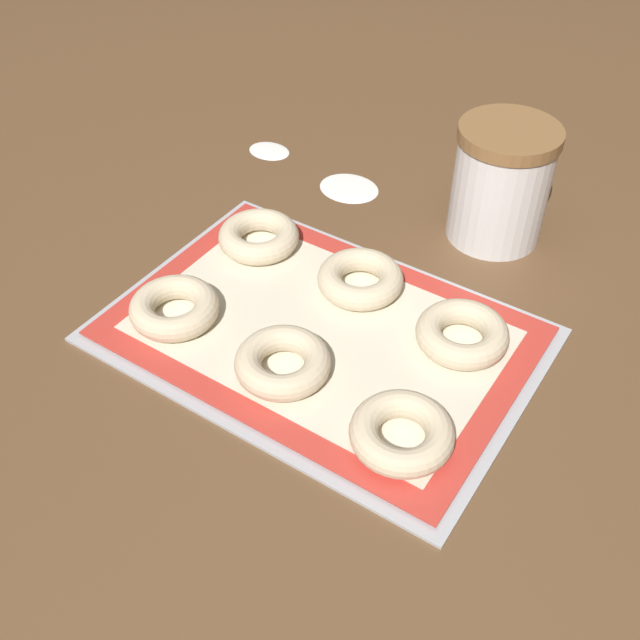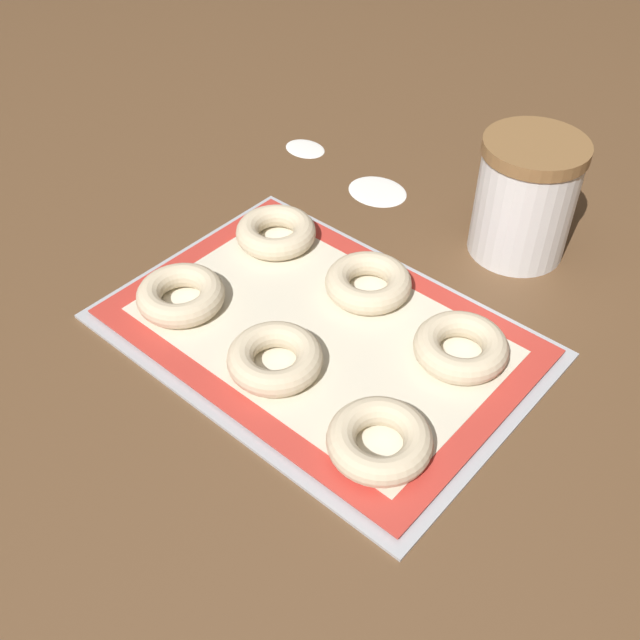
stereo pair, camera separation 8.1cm
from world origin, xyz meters
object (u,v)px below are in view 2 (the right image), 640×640
flour_canister (525,198)px  baking_tray (320,334)px  bagel_front_center (275,358)px  bagel_back_center (368,283)px  bagel_front_right (380,440)px  bagel_back_left (276,232)px  bagel_front_left (181,295)px  bagel_back_right (461,347)px

flour_canister → baking_tray: bearing=-105.8°
bagel_front_center → bagel_back_center: same height
bagel_front_right → bagel_back_left: bearing=149.9°
bagel_back_left → bagel_back_center: (0.15, -0.00, 0.00)m
bagel_front_center → bagel_back_left: 0.22m
baking_tray → bagel_front_center: bearing=-87.5°
baking_tray → bagel_front_right: 0.18m
flour_canister → bagel_front_left: bearing=-122.4°
bagel_front_left → bagel_back_center: size_ratio=1.00×
bagel_back_center → bagel_front_right: bearing=-48.9°
bagel_front_right → flour_canister: size_ratio=0.66×
bagel_back_left → bagel_back_right: size_ratio=1.00×
baking_tray → bagel_back_left: (-0.15, 0.09, 0.02)m
bagel_back_center → flour_canister: bearing=68.2°
bagel_back_right → flour_canister: (-0.06, 0.22, 0.05)m
bagel_front_left → bagel_back_center: bearing=47.0°
bagel_front_center → bagel_back_left: (-0.15, 0.16, 0.00)m
bagel_front_right → bagel_back_center: bearing=131.1°
bagel_front_left → bagel_front_center: bearing=-0.7°
bagel_front_right → bagel_back_left: 0.35m
bagel_back_center → baking_tray: bearing=-90.2°
bagel_back_center → bagel_back_right: same height
bagel_front_left → bagel_front_right: (0.30, -0.01, 0.00)m
bagel_back_right → baking_tray: bearing=-154.6°
bagel_front_left → bagel_front_right: bearing=-2.8°
bagel_front_right → flour_canister: bearing=100.7°
baking_tray → bagel_back_right: (0.14, 0.07, 0.02)m
bagel_front_right → flour_canister: 0.39m
bagel_front_left → bagel_back_center: same height
bagel_front_left → bagel_front_center: (0.15, -0.00, 0.00)m
bagel_back_right → bagel_front_left: bearing=-154.0°
bagel_back_left → flour_canister: 0.31m
baking_tray → bagel_front_left: bagel_front_left is taller
baking_tray → bagel_front_left: size_ratio=4.61×
bagel_front_center → bagel_back_right: bearing=46.0°
bagel_front_center → bagel_back_left: same height
bagel_back_right → bagel_back_center: bearing=172.5°
bagel_back_right → bagel_front_center: bearing=-134.0°
bagel_front_left → flour_canister: 0.43m
bagel_front_right → bagel_back_center: same height
bagel_front_left → bagel_back_center: 0.22m
bagel_front_center → bagel_back_center: bearing=91.1°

